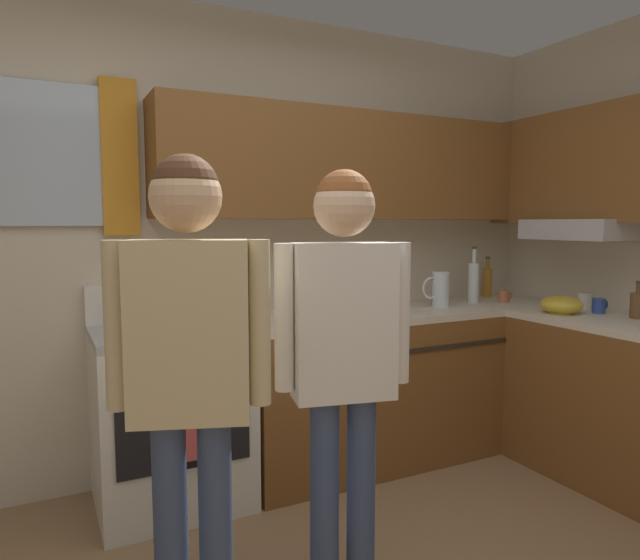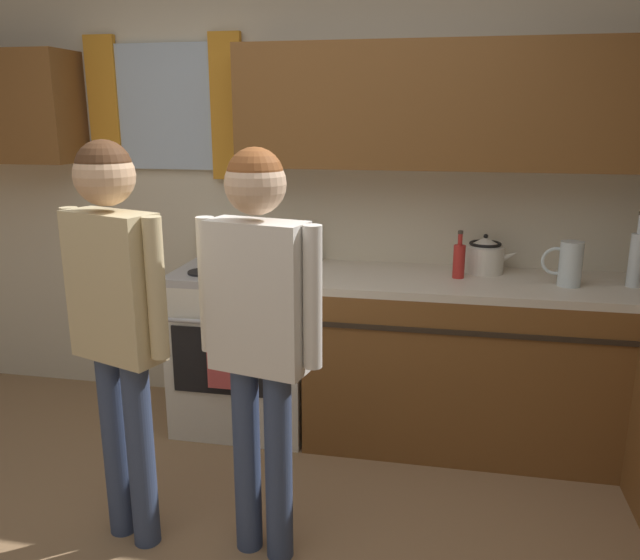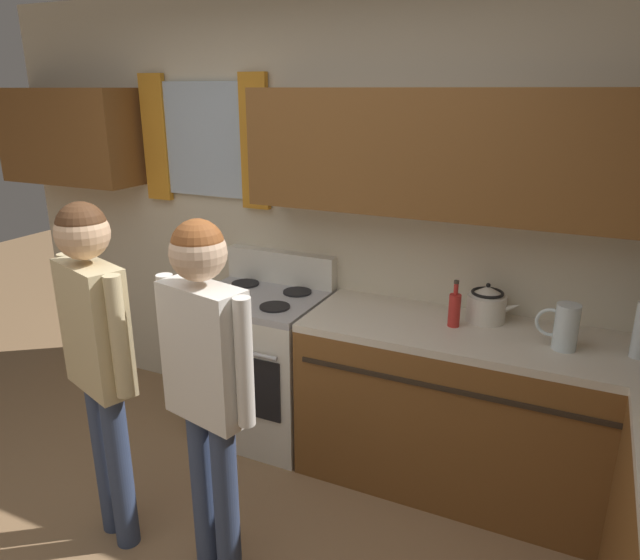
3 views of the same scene
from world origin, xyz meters
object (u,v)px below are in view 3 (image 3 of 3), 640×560
object	(u,v)px
stovetop_kettle	(487,304)
water_pitcher	(565,327)
adult_in_plaid	(206,367)
stove_oven	(262,362)
bottle_sauce_red	(454,309)
adult_left	(97,340)

from	to	relation	value
stovetop_kettle	water_pitcher	size ratio (longest dim) A/B	1.24
water_pitcher	adult_in_plaid	size ratio (longest dim) A/B	0.14
stove_oven	bottle_sauce_red	size ratio (longest dim) A/B	4.48
water_pitcher	adult_in_plaid	world-z (taller)	adult_in_plaid
stove_oven	adult_left	world-z (taller)	adult_left
water_pitcher	adult_left	distance (m)	2.10
stove_oven	bottle_sauce_red	xyz separation A→B (m)	(1.14, 0.02, 0.53)
water_pitcher	adult_left	size ratio (longest dim) A/B	0.14
stove_oven	bottle_sauce_red	distance (m)	1.25
bottle_sauce_red	adult_left	bearing A→B (deg)	-139.32
adult_in_plaid	stove_oven	bearing A→B (deg)	110.45
bottle_sauce_red	water_pitcher	distance (m)	0.52
stove_oven	stovetop_kettle	size ratio (longest dim) A/B	4.02
adult_left	water_pitcher	bearing A→B (deg)	30.23
water_pitcher	stovetop_kettle	bearing A→B (deg)	152.80
stove_oven	adult_in_plaid	bearing A→B (deg)	-69.55
bottle_sauce_red	stovetop_kettle	xyz separation A→B (m)	(0.14, 0.14, 0.00)
stovetop_kettle	water_pitcher	distance (m)	0.43
stove_oven	bottle_sauce_red	bearing A→B (deg)	1.10
adult_in_plaid	adult_left	bearing A→B (deg)	-178.22
stove_oven	stovetop_kettle	xyz separation A→B (m)	(1.27, 0.16, 0.53)
stovetop_kettle	adult_left	distance (m)	1.90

